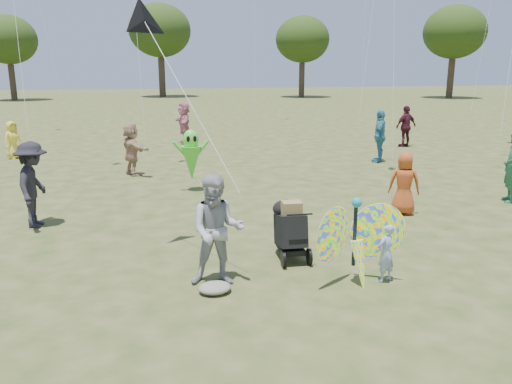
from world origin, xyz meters
TOP-DOWN VIEW (x-y plane):
  - ground at (0.00, 0.00)m, footprint 160.00×160.00m
  - child_girl at (1.42, -0.57)m, footprint 0.42×0.36m
  - adult_man at (-1.21, 0.03)m, footprint 0.99×0.85m
  - grey_bag at (-1.33, -0.30)m, footprint 0.51×0.42m
  - crowd_a at (3.74, 2.82)m, footprint 0.86×0.76m
  - crowd_b at (-4.51, 3.98)m, footprint 0.83×1.28m
  - crowd_c at (6.47, 9.14)m, footprint 1.04×1.17m
  - crowd_d at (-2.37, 9.01)m, footprint 1.08×1.64m
  - crowd_f at (7.00, 3.14)m, footprint 0.68×0.78m
  - crowd_g at (-6.72, 13.27)m, footprint 0.82×0.81m
  - crowd_h at (9.36, 12.18)m, footprint 1.12×0.64m
  - crowd_j at (0.05, 15.47)m, footprint 0.63×1.78m
  - jogging_stroller at (0.24, 0.79)m, footprint 0.56×1.08m
  - butterfly_kite at (0.92, -0.54)m, footprint 1.74×0.75m
  - delta_kite_rig at (-2.08, 1.79)m, footprint 1.73×2.01m
  - alien_kite at (-0.80, 6.38)m, footprint 1.12×0.69m
  - tree_line at (3.67, 44.99)m, footprint 91.78×33.60m

SIDE VIEW (x-z plane):
  - ground at x=0.00m, z-range 0.00..0.00m
  - grey_bag at x=-1.33m, z-range 0.00..0.16m
  - child_girl at x=1.42m, z-range 0.00..0.99m
  - jogging_stroller at x=0.24m, z-range 0.07..1.16m
  - butterfly_kite at x=0.92m, z-range -0.12..1.51m
  - crowd_g at x=-6.72m, z-range 0.00..1.43m
  - crowd_a at x=3.74m, z-range 0.00..1.48m
  - crowd_d at x=-2.37m, z-range 0.00..1.70m
  - adult_man at x=-1.21m, z-range 0.00..1.79m
  - crowd_h at x=9.36m, z-range 0.00..1.80m
  - crowd_f at x=7.00m, z-range 0.00..1.82m
  - crowd_b at x=-4.51m, z-range 0.00..1.87m
  - crowd_j at x=0.05m, z-range 0.00..1.89m
  - crowd_c at x=6.47m, z-range 0.00..1.90m
  - alien_kite at x=-0.80m, z-range 0.10..1.84m
  - delta_kite_rig at x=-2.08m, z-range 2.57..5.70m
  - tree_line at x=3.67m, z-range 1.47..12.25m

